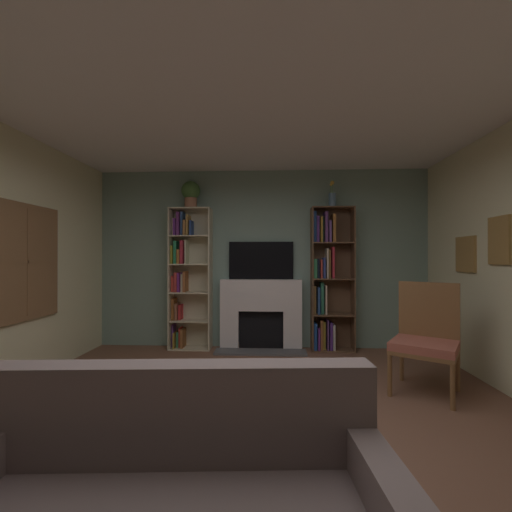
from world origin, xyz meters
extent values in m
plane|color=brown|center=(0.00, 0.00, 0.00)|extent=(6.57, 6.57, 0.00)
cube|color=gray|center=(0.00, 2.77, 1.36)|extent=(5.13, 0.06, 2.71)
cube|color=#A1783F|center=(2.49, 1.10, 1.55)|extent=(0.03, 0.32, 0.50)
cube|color=slate|center=(2.48, 1.10, 1.55)|extent=(0.01, 0.26, 0.44)
cube|color=#A1783F|center=(2.49, 1.71, 1.41)|extent=(0.03, 0.39, 0.43)
cube|color=#A97D4B|center=(2.48, 1.71, 1.41)|extent=(0.01, 0.33, 0.37)
cube|color=brown|center=(-2.49, 1.06, 1.32)|extent=(0.04, 1.02, 1.26)
cube|color=silver|center=(-2.47, 1.06, 1.32)|extent=(0.01, 0.92, 1.16)
cube|color=brown|center=(-2.47, 1.06, 1.32)|extent=(0.01, 0.02, 1.16)
cube|color=brown|center=(-2.47, 1.06, 1.32)|extent=(0.01, 0.92, 0.02)
cube|color=white|center=(0.00, 0.00, 2.74)|extent=(5.13, 5.60, 0.06)
cube|color=white|center=(-0.47, 2.64, 0.29)|extent=(0.27, 0.19, 0.57)
cube|color=white|center=(0.47, 2.64, 0.29)|extent=(0.27, 0.19, 0.57)
cube|color=white|center=(0.00, 2.64, 0.81)|extent=(1.22, 0.19, 0.47)
cube|color=black|center=(0.00, 2.70, 0.29)|extent=(0.67, 0.08, 0.57)
cube|color=#555459|center=(0.00, 2.39, 0.01)|extent=(1.32, 0.30, 0.03)
cube|color=black|center=(0.00, 2.71, 1.33)|extent=(0.98, 0.06, 0.57)
cube|color=beige|center=(-1.36, 2.59, 1.06)|extent=(0.02, 0.30, 2.12)
cube|color=beige|center=(-0.76, 2.59, 1.06)|extent=(0.02, 0.30, 2.12)
cube|color=beige|center=(-1.06, 2.73, 1.06)|extent=(0.62, 0.02, 2.12)
cube|color=beige|center=(-1.06, 2.59, 0.01)|extent=(0.58, 0.30, 0.02)
cube|color=#5F367F|center=(-1.33, 2.64, 0.19)|extent=(0.02, 0.17, 0.35)
cube|color=olive|center=(-1.30, 2.60, 0.13)|extent=(0.02, 0.24, 0.23)
cube|color=#30714C|center=(-1.26, 2.64, 0.13)|extent=(0.04, 0.17, 0.23)
cube|color=#AF2E27|center=(-1.22, 2.63, 0.16)|extent=(0.02, 0.18, 0.29)
cube|color=brown|center=(-1.18, 2.61, 0.16)|extent=(0.04, 0.23, 0.28)
cube|color=beige|center=(-1.06, 2.59, 0.42)|extent=(0.58, 0.30, 0.02)
cube|color=brown|center=(-1.32, 2.63, 0.59)|extent=(0.04, 0.19, 0.32)
cube|color=brown|center=(-1.27, 2.61, 0.56)|extent=(0.03, 0.22, 0.25)
cube|color=#B12529|center=(-1.22, 2.63, 0.54)|extent=(0.04, 0.17, 0.22)
cube|color=beige|center=(-1.06, 2.59, 0.85)|extent=(0.58, 0.30, 0.02)
cube|color=#BE372D|center=(-1.32, 2.62, 0.98)|extent=(0.04, 0.20, 0.24)
cube|color=#A5302F|center=(-1.27, 2.61, 1.00)|extent=(0.04, 0.22, 0.29)
cube|color=#632473|center=(-1.23, 2.61, 1.00)|extent=(0.03, 0.22, 0.29)
cube|color=beige|center=(-1.18, 2.63, 0.99)|extent=(0.03, 0.18, 0.27)
cube|color=#9A552F|center=(-1.14, 2.61, 1.01)|extent=(0.03, 0.23, 0.31)
cube|color=beige|center=(-1.06, 2.59, 1.27)|extent=(0.58, 0.30, 0.02)
cube|color=olive|center=(-1.33, 2.60, 1.41)|extent=(0.03, 0.24, 0.27)
cube|color=#258154|center=(-1.28, 2.61, 1.45)|extent=(0.04, 0.23, 0.34)
cube|color=#985B29|center=(-1.23, 2.60, 1.39)|extent=(0.04, 0.24, 0.22)
cube|color=#A32535|center=(-1.18, 2.60, 1.45)|extent=(0.04, 0.25, 0.35)
cube|color=beige|center=(-1.13, 2.62, 1.46)|extent=(0.02, 0.21, 0.36)
cube|color=beige|center=(-1.06, 2.59, 1.69)|extent=(0.58, 0.30, 0.02)
cube|color=beige|center=(-1.33, 2.64, 1.84)|extent=(0.02, 0.17, 0.27)
cube|color=#5D287A|center=(-1.29, 2.61, 1.83)|extent=(0.03, 0.21, 0.26)
cube|color=#5F296A|center=(-1.24, 2.61, 1.88)|extent=(0.04, 0.22, 0.35)
cube|color=#35568E|center=(-1.20, 2.64, 1.88)|extent=(0.04, 0.17, 0.36)
cube|color=#9B6738|center=(-1.14, 2.61, 1.82)|extent=(0.04, 0.23, 0.23)
cube|color=#A3763B|center=(-1.10, 2.61, 1.86)|extent=(0.03, 0.22, 0.31)
cube|color=navy|center=(-1.06, 2.63, 1.82)|extent=(0.03, 0.19, 0.23)
cube|color=beige|center=(-1.06, 2.59, 2.11)|extent=(0.58, 0.30, 0.02)
cube|color=brown|center=(0.76, 2.60, 1.06)|extent=(0.02, 0.29, 2.12)
cube|color=brown|center=(1.36, 2.60, 1.06)|extent=(0.02, 0.29, 2.12)
cube|color=brown|center=(1.06, 2.73, 1.06)|extent=(0.62, 0.02, 2.12)
cube|color=brown|center=(1.06, 2.60, 0.01)|extent=(0.58, 0.29, 0.02)
cube|color=#1C4393|center=(0.80, 2.60, 0.21)|extent=(0.04, 0.24, 0.39)
cube|color=#64297B|center=(0.85, 2.60, 0.17)|extent=(0.03, 0.24, 0.31)
cube|color=brown|center=(0.89, 2.61, 0.23)|extent=(0.03, 0.23, 0.43)
cube|color=#A78C2D|center=(0.93, 2.63, 0.22)|extent=(0.04, 0.18, 0.40)
cube|color=#503266|center=(0.98, 2.60, 0.24)|extent=(0.02, 0.24, 0.44)
cube|color=#4B2A7B|center=(1.03, 2.61, 0.22)|extent=(0.04, 0.22, 0.40)
cube|color=beige|center=(1.07, 2.61, 0.20)|extent=(0.03, 0.22, 0.37)
cube|color=brown|center=(1.06, 2.60, 0.53)|extent=(0.58, 0.29, 0.02)
cube|color=olive|center=(0.80, 2.63, 0.75)|extent=(0.04, 0.18, 0.41)
cube|color=navy|center=(0.85, 2.61, 0.73)|extent=(0.03, 0.22, 0.39)
cube|color=#2D7155|center=(0.91, 2.63, 0.77)|extent=(0.04, 0.17, 0.46)
cube|color=beige|center=(0.96, 2.61, 0.75)|extent=(0.02, 0.21, 0.42)
cube|color=brown|center=(1.06, 2.60, 1.06)|extent=(0.58, 0.29, 0.02)
cube|color=#30784D|center=(0.80, 2.60, 1.21)|extent=(0.04, 0.23, 0.28)
cube|color=black|center=(0.85, 2.62, 1.21)|extent=(0.03, 0.20, 0.29)
cube|color=#AF3934|center=(0.89, 2.62, 1.20)|extent=(0.03, 0.19, 0.27)
cube|color=#313F88|center=(0.93, 2.62, 1.22)|extent=(0.03, 0.20, 0.30)
cube|color=beige|center=(0.98, 2.60, 1.29)|extent=(0.02, 0.24, 0.44)
cube|color=olive|center=(1.01, 2.62, 1.28)|extent=(0.03, 0.19, 0.42)
cube|color=#AD2736|center=(1.06, 2.61, 1.30)|extent=(0.03, 0.23, 0.46)
cube|color=brown|center=(1.06, 2.60, 1.59)|extent=(0.58, 0.29, 0.02)
cube|color=navy|center=(0.80, 2.63, 1.83)|extent=(0.04, 0.18, 0.46)
cube|color=#5A317F|center=(0.85, 2.63, 1.79)|extent=(0.04, 0.17, 0.39)
cube|color=olive|center=(0.89, 2.60, 1.78)|extent=(0.02, 0.24, 0.37)
cube|color=black|center=(0.92, 2.62, 1.79)|extent=(0.02, 0.20, 0.38)
cube|color=#563067|center=(0.96, 2.60, 1.82)|extent=(0.04, 0.24, 0.45)
cube|color=#644180|center=(1.02, 2.61, 1.76)|extent=(0.03, 0.23, 0.32)
cube|color=#955B2A|center=(1.07, 2.60, 1.80)|extent=(0.04, 0.24, 0.41)
cube|color=brown|center=(1.06, 2.60, 2.11)|extent=(0.58, 0.29, 0.02)
cylinder|color=#AB6E53|center=(-1.06, 2.59, 2.19)|extent=(0.18, 0.18, 0.15)
sphere|color=#3E6431|center=(-1.06, 2.59, 2.38)|extent=(0.28, 0.28, 0.28)
cylinder|color=slate|center=(1.06, 2.59, 2.22)|extent=(0.11, 0.11, 0.20)
cylinder|color=#4C7F3F|center=(1.04, 2.61, 2.39)|extent=(0.01, 0.01, 0.14)
sphere|color=#EBBF49|center=(1.04, 2.61, 2.46)|extent=(0.04, 0.04, 0.04)
cylinder|color=#4C7F3F|center=(1.06, 2.59, 2.40)|extent=(0.01, 0.01, 0.16)
sphere|color=#EBBF49|center=(1.06, 2.59, 2.48)|extent=(0.06, 0.06, 0.06)
cube|color=gray|center=(-0.26, -0.89, 0.63)|extent=(1.82, 0.29, 0.46)
cylinder|color=brown|center=(2.07, 1.10, 0.22)|extent=(0.04, 0.04, 0.45)
cylinder|color=brown|center=(1.62, 1.39, 0.22)|extent=(0.04, 0.04, 0.45)
cylinder|color=brown|center=(1.79, 0.65, 0.22)|extent=(0.04, 0.04, 0.45)
cylinder|color=brown|center=(1.33, 0.94, 0.22)|extent=(0.04, 0.04, 0.45)
cube|color=#A55546|center=(1.70, 1.02, 0.49)|extent=(0.80, 0.80, 0.08)
cube|color=brown|center=(1.70, 1.02, 0.43)|extent=(0.80, 0.80, 0.04)
cube|color=brown|center=(1.84, 1.24, 0.78)|extent=(0.53, 0.36, 0.66)
cube|color=#886F4E|center=(-0.23, -0.43, 0.34)|extent=(0.90, 0.43, 0.04)
cylinder|color=#886F4E|center=(-0.66, -0.62, 0.16)|extent=(0.05, 0.05, 0.32)
cylinder|color=#886F4E|center=(0.20, -0.62, 0.16)|extent=(0.05, 0.05, 0.32)
cylinder|color=#886F4E|center=(-0.66, -0.24, 0.16)|extent=(0.05, 0.05, 0.32)
cylinder|color=#886F4E|center=(0.20, -0.24, 0.16)|extent=(0.05, 0.05, 0.32)
camera|label=1|loc=(0.17, -2.49, 1.37)|focal=23.89mm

